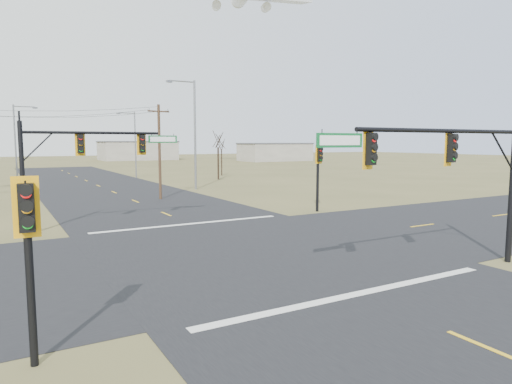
% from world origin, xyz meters
% --- Properties ---
extents(ground, '(320.00, 320.00, 0.00)m').
position_xyz_m(ground, '(0.00, 0.00, 0.00)').
color(ground, brown).
rests_on(ground, ground).
extents(road_ew, '(160.00, 14.00, 0.02)m').
position_xyz_m(road_ew, '(0.00, 0.00, 0.01)').
color(road_ew, black).
rests_on(road_ew, ground).
extents(road_ns, '(14.00, 160.00, 0.02)m').
position_xyz_m(road_ns, '(0.00, 0.00, 0.01)').
color(road_ns, black).
rests_on(road_ns, ground).
extents(stop_bar_near, '(12.00, 0.40, 0.01)m').
position_xyz_m(stop_bar_near, '(0.00, -7.50, 0.03)').
color(stop_bar_near, silver).
rests_on(stop_bar_near, road_ns).
extents(stop_bar_far, '(12.00, 0.40, 0.01)m').
position_xyz_m(stop_bar_far, '(0.00, 7.50, 0.03)').
color(stop_bar_far, silver).
rests_on(stop_bar_far, road_ns).
extents(mast_arm_near, '(10.32, 0.52, 6.05)m').
position_xyz_m(mast_arm_near, '(4.30, -7.50, 4.42)').
color(mast_arm_near, black).
rests_on(mast_arm_near, ground).
extents(mast_arm_far, '(8.82, 0.41, 6.17)m').
position_xyz_m(mast_arm_far, '(-5.75, 8.75, 4.48)').
color(mast_arm_far, black).
rests_on(mast_arm_far, ground).
extents(pedestal_signal_ne, '(0.59, 0.52, 4.87)m').
position_xyz_m(pedestal_signal_ne, '(10.03, 7.68, 3.48)').
color(pedestal_signal_ne, black).
rests_on(pedestal_signal_ne, ground).
extents(pedestal_signal_sw, '(0.60, 0.52, 4.35)m').
position_xyz_m(pedestal_signal_sw, '(-9.71, -7.64, 3.18)').
color(pedestal_signal_sw, black).
rests_on(pedestal_signal_sw, ground).
extents(utility_pole_near, '(2.02, 0.46, 8.29)m').
position_xyz_m(utility_pole_near, '(2.36, 20.44, 4.35)').
color(utility_pole_near, '#442E1D').
rests_on(utility_pole_near, ground).
extents(streetlight_a, '(3.21, 0.51, 11.47)m').
position_xyz_m(streetlight_a, '(8.09, 26.84, 6.45)').
color(streetlight_a, slate).
rests_on(streetlight_a, ground).
extents(streetlight_b, '(2.57, 0.30, 9.22)m').
position_xyz_m(streetlight_b, '(6.78, 45.46, 5.17)').
color(streetlight_b, slate).
rests_on(streetlight_b, ground).
extents(streetlight_c, '(2.60, 0.36, 9.28)m').
position_xyz_m(streetlight_c, '(-7.88, 40.53, 5.21)').
color(streetlight_c, slate).
rests_on(streetlight_c, ground).
extents(bare_tree_c, '(3.66, 3.66, 6.94)m').
position_xyz_m(bare_tree_c, '(15.90, 37.26, 5.44)').
color(bare_tree_c, black).
rests_on(bare_tree_c, ground).
extents(bare_tree_d, '(2.59, 2.59, 5.98)m').
position_xyz_m(bare_tree_d, '(19.52, 43.79, 4.82)').
color(bare_tree_d, black).
rests_on(bare_tree_d, ground).
extents(warehouse_mid, '(20.00, 12.00, 5.00)m').
position_xyz_m(warehouse_mid, '(25.00, 110.00, 2.50)').
color(warehouse_mid, '#A7A194').
rests_on(warehouse_mid, ground).
extents(warehouse_right, '(18.00, 10.00, 4.50)m').
position_xyz_m(warehouse_right, '(55.00, 85.00, 2.25)').
color(warehouse_right, '#A7A194').
rests_on(warehouse_right, ground).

